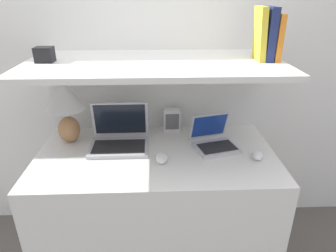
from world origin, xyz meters
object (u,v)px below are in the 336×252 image
book_orange (276,37)px  book_yellow (260,34)px  laptop_large (120,138)px  laptop_small (214,141)px  book_navy (269,34)px  computer_mouse (162,158)px  router_box (172,120)px  table_lamp (65,104)px  shelf_gadget (44,55)px  second_mouse (258,155)px

book_orange → book_yellow: bearing=180.0°
laptop_large → laptop_small: laptop_large is taller
laptop_small → book_yellow: 0.61m
book_navy → laptop_small: bearing=-175.8°
computer_mouse → book_orange: bearing=15.9°
router_box → table_lamp: bearing=-168.7°
shelf_gadget → book_navy: bearing=-0.0°
second_mouse → router_box: (-0.44, 0.36, 0.05)m
laptop_small → book_orange: 0.63m
book_navy → book_yellow: book_yellow is taller
book_yellow → shelf_gadget: (-1.06, 0.00, -0.09)m
shelf_gadget → book_orange: bearing=0.0°
table_lamp → computer_mouse: size_ratio=3.44×
table_lamp → book_yellow: book_yellow is taller
table_lamp → laptop_small: 0.86m
router_box → book_orange: bearing=-22.3°
laptop_large → shelf_gadget: bearing=-176.6°
laptop_small → router_box: bearing=135.3°
computer_mouse → second_mouse: bearing=1.0°
second_mouse → book_navy: book_navy is taller
laptop_large → book_navy: bearing=-1.5°
router_box → shelf_gadget: size_ratio=1.69×
computer_mouse → shelf_gadget: size_ratio=1.21×
shelf_gadget → second_mouse: bearing=-8.2°
second_mouse → book_yellow: size_ratio=0.41×
router_box → book_navy: (0.46, -0.21, 0.54)m
router_box → shelf_gadget: 0.81m
book_navy → table_lamp: bearing=175.4°
table_lamp → book_navy: size_ratio=1.40×
laptop_large → table_lamp: bearing=167.4°
router_box → laptop_small: bearing=-44.7°
table_lamp → book_yellow: (1.03, -0.09, 0.38)m
table_lamp → laptop_small: (0.83, -0.10, -0.20)m
shelf_gadget → laptop_large: bearing=3.4°
laptop_small → second_mouse: 0.25m
book_orange → book_navy: bearing=-180.0°
table_lamp → book_orange: book_orange is taller
laptop_large → shelf_gadget: (-0.33, -0.02, 0.48)m
book_orange → laptop_large: bearing=178.6°
second_mouse → router_box: size_ratio=0.73×
second_mouse → book_yellow: bearing=95.4°
computer_mouse → table_lamp: bearing=154.9°
laptop_small → router_box: (-0.23, 0.22, 0.03)m
computer_mouse → book_orange: book_orange is taller
computer_mouse → book_yellow: bearing=18.4°
book_orange → second_mouse: bearing=-114.3°
laptop_small → book_orange: (0.28, 0.02, 0.56)m
laptop_large → router_box: (0.31, 0.19, 0.02)m
second_mouse → shelf_gadget: (-1.08, 0.15, 0.51)m
router_box → book_orange: 0.76m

